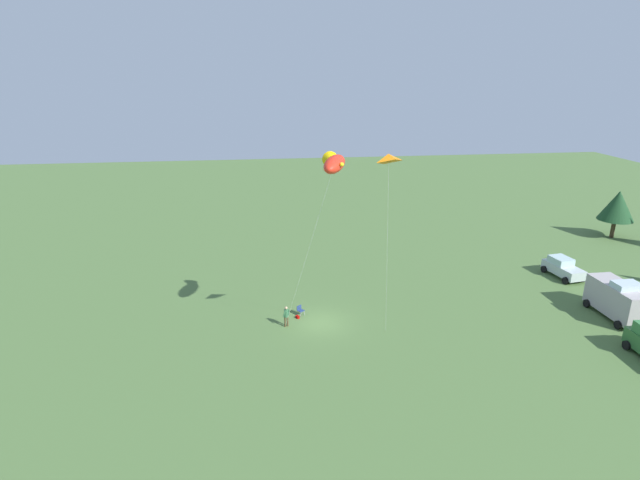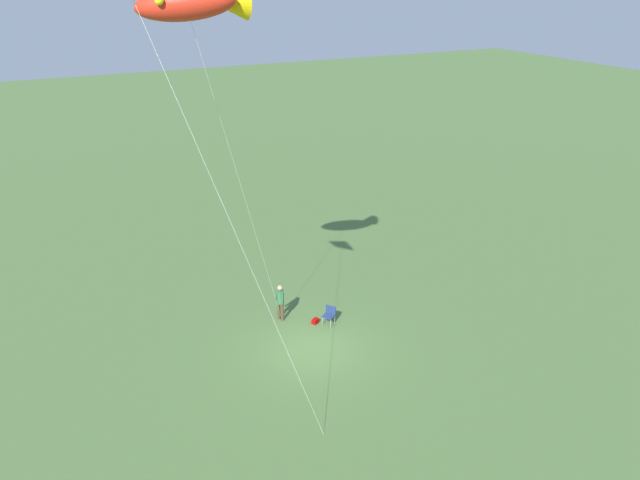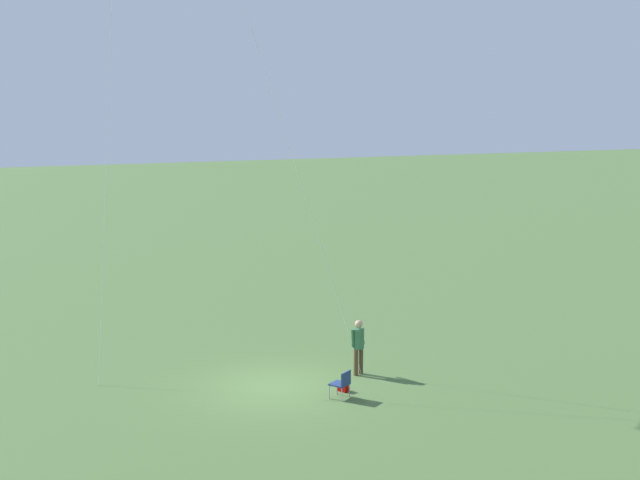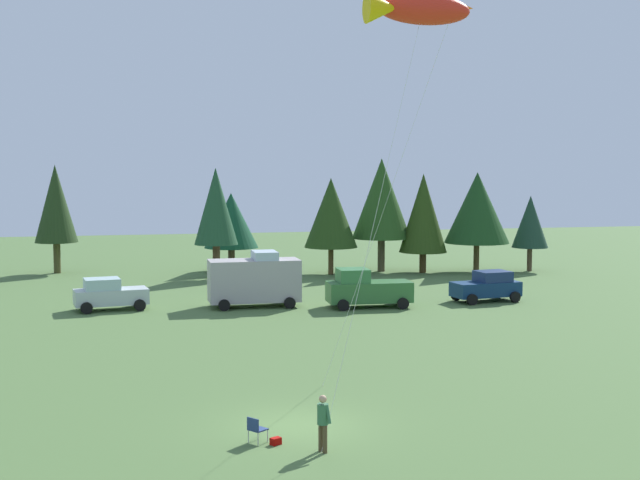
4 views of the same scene
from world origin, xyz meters
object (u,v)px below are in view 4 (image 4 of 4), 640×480
backpack_on_grass (276,441)px  van_motorhome_grey (255,280)px  truck_green_flatbed (366,289)px  kite_large_fish (413,9)px  car_navy_hatch (487,286)px  person_kite_flyer (323,419)px  kite_delta_orange (450,7)px  folding_chair (256,428)px  car_silver_compact (109,294)px

backpack_on_grass → van_motorhome_grey: van_motorhome_grey is taller
truck_green_flatbed → kite_large_fish: size_ratio=0.35×
backpack_on_grass → car_navy_hatch: 30.60m
van_motorhome_grey → car_navy_hatch: bearing=-4.8°
person_kite_flyer → backpack_on_grass: size_ratio=5.44×
van_motorhome_grey → truck_green_flatbed: van_motorhome_grey is taller
backpack_on_grass → van_motorhome_grey: bearing=83.1°
person_kite_flyer → backpack_on_grass: 1.85m
kite_delta_orange → person_kite_flyer: bearing=-135.3°
van_motorhome_grey → folding_chair: bearing=-98.5°
backpack_on_grass → truck_green_flatbed: (9.63, 24.47, 0.99)m
person_kite_flyer → kite_delta_orange: 15.88m
folding_chair → van_motorhome_grey: (3.72, 25.87, 1.16)m
kite_delta_orange → car_silver_compact: bearing=120.5°
backpack_on_grass → kite_delta_orange: 16.83m
kite_delta_orange → folding_chair: bearing=-149.0°
backpack_on_grass → car_silver_compact: bearing=101.4°
car_silver_compact → person_kite_flyer: bearing=95.3°
backpack_on_grass → car_navy_hatch: bearing=54.9°
person_kite_flyer → kite_delta_orange: size_ratio=0.12×
van_motorhome_grey → kite_delta_orange: kite_delta_orange is taller
person_kite_flyer → folding_chair: (-1.84, 1.27, -0.53)m
person_kite_flyer → backpack_on_grass: person_kite_flyer is taller
folding_chair → kite_large_fish: size_ratio=0.06×
car_silver_compact → kite_large_fish: bearing=104.7°
truck_green_flatbed → kite_delta_orange: size_ratio=0.34×
kite_large_fish → car_silver_compact: bearing=112.8°
person_kite_flyer → kite_delta_orange: (6.14, 6.07, 13.32)m
car_navy_hatch → folding_chair: bearing=-134.3°
truck_green_flatbed → car_navy_hatch: size_ratio=1.15×
truck_green_flatbed → kite_delta_orange: kite_delta_orange is taller
backpack_on_grass → kite_delta_orange: (7.41, 5.07, 14.23)m
backpack_on_grass → truck_green_flatbed: truck_green_flatbed is taller
backpack_on_grass → car_silver_compact: car_silver_compact is taller
person_kite_flyer → car_silver_compact: bearing=80.6°
car_silver_compact → kite_delta_orange: bearing=112.4°
folding_chair → backpack_on_grass: folding_chair is taller
person_kite_flyer → truck_green_flatbed: truck_green_flatbed is taller
kite_large_fish → folding_chair: bearing=-161.7°
person_kite_flyer → car_navy_hatch: car_navy_hatch is taller
van_motorhome_grey → kite_delta_orange: bearing=-78.9°
person_kite_flyer → folding_chair: size_ratio=2.12×
car_navy_hatch → person_kite_flyer: bearing=-130.1°
person_kite_flyer → truck_green_flatbed: (8.37, 25.47, 0.08)m
person_kite_flyer → backpack_on_grass: bearing=118.9°
car_silver_compact → van_motorhome_grey: 8.57m
folding_chair → kite_large_fish: 14.44m
van_motorhome_grey → kite_large_fish: kite_large_fish is taller
folding_chair → kite_delta_orange: 16.70m
backpack_on_grass → car_navy_hatch: (17.59, 25.02, 0.84)m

